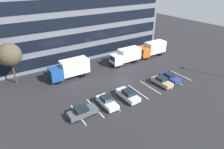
{
  "coord_description": "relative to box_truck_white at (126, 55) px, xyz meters",
  "views": [
    {
      "loc": [
        -19.04,
        -25.47,
        17.72
      ],
      "look_at": [
        -1.67,
        1.17,
        1.4
      ],
      "focal_mm": 30.7,
      "sensor_mm": 36.0,
      "label": 1
    }
  ],
  "objects": [
    {
      "name": "sedan_navy",
      "position": [
        2.12,
        -11.08,
        -1.23
      ],
      "size": [
        1.7,
        4.07,
        1.46
      ],
      "color": "navy",
      "rests_on": "ground_plane"
    },
    {
      "name": "lot_markings",
      "position": [
        -5.53,
        -10.95,
        -1.91
      ],
      "size": [
        22.54,
        5.4,
        0.01
      ],
      "color": "silver",
      "rests_on": "ground_plane"
    },
    {
      "name": "bare_tree",
      "position": [
        -22.53,
        3.86,
        3.69
      ],
      "size": [
        4.09,
        4.09,
        7.67
      ],
      "color": "#473323",
      "rests_on": "ground_plane"
    },
    {
      "name": "office_building",
      "position": [
        -5.53,
        11.49,
        5.28
      ],
      "size": [
        40.86,
        10.2,
        14.4
      ],
      "color": "slate",
      "rests_on": "ground_plane"
    },
    {
      "name": "ground_plane",
      "position": [
        -5.53,
        -6.46,
        -1.92
      ],
      "size": [
        120.0,
        120.0,
        0.0
      ],
      "primitive_type": "plane",
      "color": "#262628"
    },
    {
      "name": "sedan_silver",
      "position": [
        -8.22,
        -11.6,
        -1.17
      ],
      "size": [
        1.86,
        4.43,
        1.59
      ],
      "color": "silver",
      "rests_on": "ground_plane"
    },
    {
      "name": "box_truck_blue",
      "position": [
        -13.22,
        0.26,
        0.11
      ],
      "size": [
        7.76,
        2.57,
        3.6
      ],
      "color": "#194799",
      "rests_on": "ground_plane"
    },
    {
      "name": "sedan_tan",
      "position": [
        -0.28,
        -11.38,
        -1.23
      ],
      "size": [
        1.71,
        4.09,
        1.46
      ],
      "color": "tan",
      "rests_on": "ground_plane"
    },
    {
      "name": "sedan_white",
      "position": [
        -12.05,
        -11.34,
        -1.22
      ],
      "size": [
        1.73,
        4.14,
        1.48
      ],
      "color": "white",
      "rests_on": "ground_plane"
    },
    {
      "name": "sedan_charcoal",
      "position": [
        -16.25,
        -11.51,
        -1.2
      ],
      "size": [
        4.22,
        1.77,
        1.51
      ],
      "color": "#474C51",
      "rests_on": "ground_plane"
    },
    {
      "name": "box_truck_orange",
      "position": [
        8.21,
        0.18,
        0.05
      ],
      "size": [
        7.54,
        2.5,
        3.49
      ],
      "color": "#D85914",
      "rests_on": "ground_plane"
    },
    {
      "name": "box_truck_white",
      "position": [
        0.0,
        0.0,
        0.0
      ],
      "size": [
        7.35,
        2.43,
        3.41
      ],
      "color": "white",
      "rests_on": "ground_plane"
    }
  ]
}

